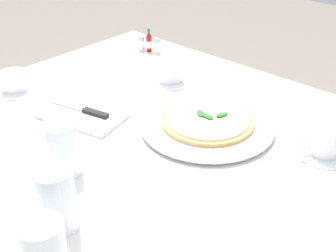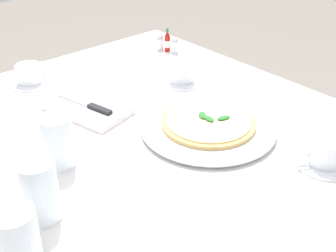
% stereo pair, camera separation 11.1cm
% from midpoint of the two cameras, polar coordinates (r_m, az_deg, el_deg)
% --- Properties ---
extents(dining_table, '(1.13, 1.13, 0.73)m').
position_cam_midpoint_polar(dining_table, '(1.19, -7.51, -6.79)').
color(dining_table, white).
rests_on(dining_table, ground_plane).
extents(pizza_plate, '(0.34, 0.34, 0.02)m').
position_cam_midpoint_polar(pizza_plate, '(1.14, 2.16, 0.11)').
color(pizza_plate, white).
rests_on(pizza_plate, dining_table).
extents(pizza, '(0.24, 0.24, 0.02)m').
position_cam_midpoint_polar(pizza, '(1.13, 2.18, 0.72)').
color(pizza, '#DBAD60').
rests_on(pizza, pizza_plate).
extents(coffee_cup_right_edge, '(0.13, 0.13, 0.07)m').
position_cam_midpoint_polar(coffee_cup_right_edge, '(1.37, -2.14, 6.70)').
color(coffee_cup_right_edge, white).
rests_on(coffee_cup_right_edge, dining_table).
extents(coffee_cup_near_right, '(0.13, 0.13, 0.06)m').
position_cam_midpoint_polar(coffee_cup_near_right, '(1.07, 16.51, -2.22)').
color(coffee_cup_near_right, white).
rests_on(coffee_cup_near_right, dining_table).
extents(coffee_cup_left_edge, '(0.13, 0.13, 0.06)m').
position_cam_midpoint_polar(coffee_cup_left_edge, '(1.41, -21.00, 5.12)').
color(coffee_cup_left_edge, white).
rests_on(coffee_cup_left_edge, dining_table).
extents(water_glass_back_corner, '(0.07, 0.07, 0.13)m').
position_cam_midpoint_polar(water_glass_back_corner, '(0.86, -17.50, -9.30)').
color(water_glass_back_corner, white).
rests_on(water_glass_back_corner, dining_table).
extents(water_glass_near_left, '(0.07, 0.07, 0.12)m').
position_cam_midpoint_polar(water_glass_near_left, '(1.00, -16.35, -2.98)').
color(water_glass_near_left, white).
rests_on(water_glass_near_left, dining_table).
extents(napkin_folded, '(0.24, 0.18, 0.02)m').
position_cam_midpoint_polar(napkin_folded, '(1.22, -13.34, 1.50)').
color(napkin_folded, white).
rests_on(napkin_folded, dining_table).
extents(dinner_knife, '(0.19, 0.06, 0.01)m').
position_cam_midpoint_polar(dinner_knife, '(1.22, -13.52, 2.10)').
color(dinner_knife, silver).
rests_on(dinner_knife, napkin_folded).
extents(hot_sauce_bottle, '(0.02, 0.02, 0.08)m').
position_cam_midpoint_polar(hot_sauce_bottle, '(1.61, -4.43, 10.45)').
color(hot_sauce_bottle, '#B7140F').
rests_on(hot_sauce_bottle, dining_table).
extents(salt_shaker, '(0.03, 0.03, 0.06)m').
position_cam_midpoint_polar(salt_shaker, '(1.63, -5.38, 10.28)').
color(salt_shaker, white).
rests_on(salt_shaker, dining_table).
extents(pepper_shaker, '(0.03, 0.03, 0.06)m').
position_cam_midpoint_polar(pepper_shaker, '(1.60, -3.45, 10.02)').
color(pepper_shaker, white).
rests_on(pepper_shaker, dining_table).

